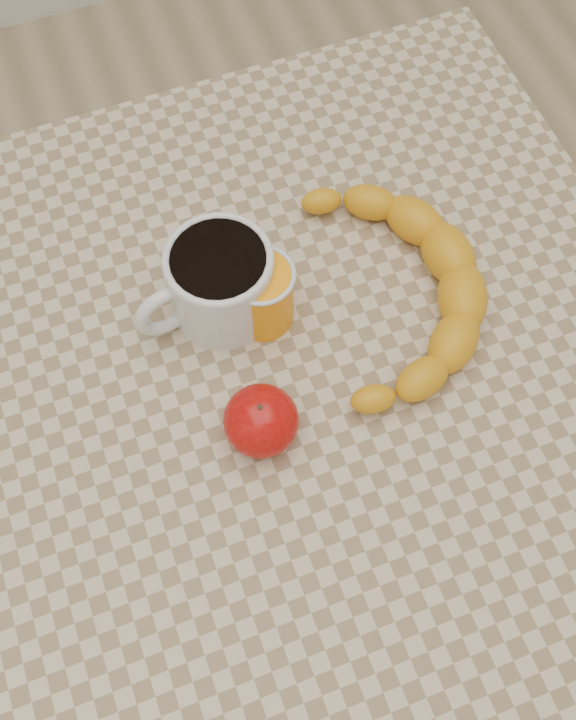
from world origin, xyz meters
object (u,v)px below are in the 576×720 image
object	(u,v)px
apple	(261,421)
table	(288,402)
banana	(394,290)
coffee_mug	(218,281)
orange_juice_glass	(261,294)

from	to	relation	value
apple	table	bearing A→B (deg)	49.21
apple	banana	size ratio (longest dim) A/B	0.22
banana	coffee_mug	bearing A→B (deg)	-179.42
table	coffee_mug	world-z (taller)	coffee_mug
table	orange_juice_glass	bearing A→B (deg)	92.21
orange_juice_glass	apple	bearing A→B (deg)	-110.27
coffee_mug	apple	xyz separation A→B (m)	(-0.01, -0.15, -0.02)
table	banana	xyz separation A→B (m)	(0.13, 0.03, 0.11)
coffee_mug	orange_juice_glass	size ratio (longest dim) A/B	1.95
orange_juice_glass	banana	xyz separation A→B (m)	(0.13, -0.03, -0.02)
table	orange_juice_glass	size ratio (longest dim) A/B	9.92
table	coffee_mug	distance (m)	0.17
coffee_mug	banana	world-z (taller)	coffee_mug
coffee_mug	apple	bearing A→B (deg)	-93.51
coffee_mug	orange_juice_glass	distance (m)	0.04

